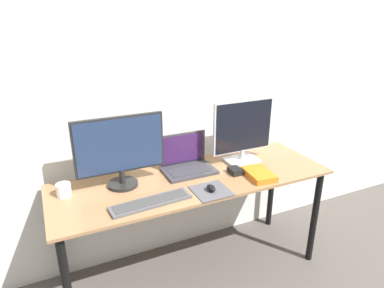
{
  "coord_description": "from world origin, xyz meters",
  "views": [
    {
      "loc": [
        -0.82,
        -1.46,
        1.73
      ],
      "look_at": [
        0.0,
        0.33,
        0.96
      ],
      "focal_mm": 32.0,
      "sensor_mm": 36.0,
      "label": 1
    }
  ],
  "objects": [
    {
      "name": "keyboard",
      "position": [
        -0.34,
        0.11,
        0.75
      ],
      "size": [
        0.46,
        0.14,
        0.02
      ],
      "color": "#4C4C51",
      "rests_on": "desk"
    },
    {
      "name": "monitor_right",
      "position": [
        0.41,
        0.39,
        0.96
      ],
      "size": [
        0.45,
        0.16,
        0.44
      ],
      "color": "#B2B2B7",
      "rests_on": "desk"
    },
    {
      "name": "desk",
      "position": [
        0.0,
        0.3,
        0.64
      ],
      "size": [
        1.77,
        0.6,
        0.74
      ],
      "color": "olive",
      "rests_on": "ground_plane"
    },
    {
      "name": "book",
      "position": [
        0.38,
        0.14,
        0.76
      ],
      "size": [
        0.16,
        0.23,
        0.04
      ],
      "color": "orange",
      "rests_on": "desk"
    },
    {
      "name": "mouse",
      "position": [
        0.02,
        0.1,
        0.76
      ],
      "size": [
        0.04,
        0.07,
        0.04
      ],
      "color": "black",
      "rests_on": "mousepad"
    },
    {
      "name": "mug",
      "position": [
        -0.77,
        0.4,
        0.77
      ],
      "size": [
        0.08,
        0.08,
        0.08
      ],
      "color": "white",
      "rests_on": "desk"
    },
    {
      "name": "mousepad",
      "position": [
        0.02,
        0.1,
        0.74
      ],
      "size": [
        0.21,
        0.21,
        0.0
      ],
      "color": "#47474C",
      "rests_on": "desk"
    },
    {
      "name": "monitor_left",
      "position": [
        -0.43,
        0.39,
        0.97
      ],
      "size": [
        0.53,
        0.18,
        0.43
      ],
      "color": "black",
      "rests_on": "desk"
    },
    {
      "name": "laptop",
      "position": [
        0.01,
        0.43,
        0.79
      ],
      "size": [
        0.33,
        0.23,
        0.23
      ],
      "color": "#333338",
      "rests_on": "desk"
    },
    {
      "name": "power_brick",
      "position": [
        0.27,
        0.24,
        0.76
      ],
      "size": [
        0.07,
        0.09,
        0.04
      ],
      "color": "black",
      "rests_on": "desk"
    },
    {
      "name": "wall_back",
      "position": [
        0.0,
        0.67,
        1.25
      ],
      "size": [
        7.0,
        0.05,
        2.5
      ],
      "color": "silver",
      "rests_on": "ground_plane"
    }
  ]
}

